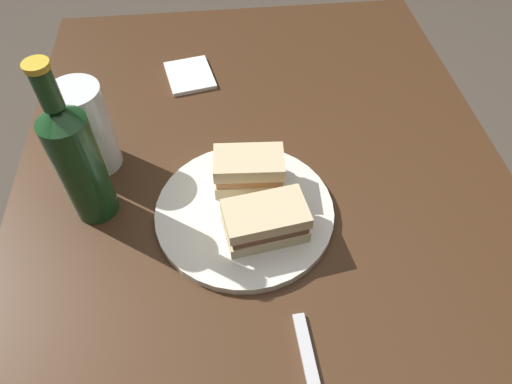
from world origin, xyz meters
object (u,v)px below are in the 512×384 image
object	(u,v)px
sandwich_half_left	(265,221)
pint_glass	(89,134)
cider_bottle	(77,162)
napkin	(190,75)
sandwich_half_right	(249,171)
plate	(245,212)
fork	(313,383)

from	to	relation	value
sandwich_half_left	pint_glass	xyz separation A→B (m)	(-0.19, -0.27, 0.03)
cider_bottle	napkin	distance (m)	0.38
sandwich_half_right	cider_bottle	distance (m)	0.26
plate	fork	xyz separation A→B (m)	(0.27, 0.06, -0.00)
cider_bottle	napkin	bearing A→B (deg)	155.23
napkin	sandwich_half_right	bearing A→B (deg)	16.28
napkin	fork	xyz separation A→B (m)	(0.64, 0.14, -0.00)
sandwich_half_left	pint_glass	distance (m)	0.33
pint_glass	napkin	distance (m)	0.29
fork	plate	bearing A→B (deg)	10.15
pint_glass	sandwich_half_left	bearing A→B (deg)	55.06
plate	cider_bottle	world-z (taller)	cider_bottle
plate	napkin	size ratio (longest dim) A/B	2.55
sandwich_half_right	fork	size ratio (longest dim) A/B	0.63
pint_glass	fork	distance (m)	0.51
cider_bottle	napkin	world-z (taller)	cider_bottle
sandwich_half_right	sandwich_half_left	bearing A→B (deg)	8.34
sandwich_half_left	fork	size ratio (longest dim) A/B	0.72
plate	sandwich_half_right	bearing A→B (deg)	166.27
sandwich_half_left	pint_glass	world-z (taller)	pint_glass
sandwich_half_right	napkin	size ratio (longest dim) A/B	1.04
plate	pint_glass	size ratio (longest dim) A/B	1.79
sandwich_half_left	pint_glass	size ratio (longest dim) A/B	0.82
sandwich_half_right	cider_bottle	world-z (taller)	cider_bottle
sandwich_half_left	napkin	bearing A→B (deg)	-165.55
plate	cider_bottle	distance (m)	0.26
plate	napkin	bearing A→B (deg)	-167.78
sandwich_half_left	napkin	distance (m)	0.43
cider_bottle	sandwich_half_left	bearing A→B (deg)	72.61
napkin	pint_glass	bearing A→B (deg)	-35.72
sandwich_half_left	sandwich_half_right	world-z (taller)	sandwich_half_right
sandwich_half_left	napkin	world-z (taller)	sandwich_half_left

